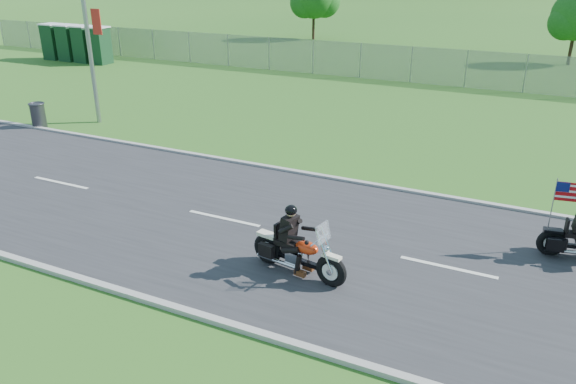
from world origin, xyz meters
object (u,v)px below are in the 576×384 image
at_px(trash_can, 38,116).
at_px(porta_toilet_c, 68,43).
at_px(motorcycle_lead, 297,253).
at_px(porta_toilet_a, 100,46).
at_px(porta_toilet_b, 84,45).
at_px(porta_toilet_d, 53,42).

bearing_deg(trash_can, porta_toilet_c, 131.28).
bearing_deg(motorcycle_lead, porta_toilet_a, 150.73).
relative_size(porta_toilet_a, porta_toilet_c, 1.00).
relative_size(porta_toilet_a, trash_can, 2.28).
distance_m(porta_toilet_a, trash_can, 15.21).
relative_size(porta_toilet_b, porta_toilet_c, 1.00).
xyz_separation_m(porta_toilet_c, motorcycle_lead, (25.76, -18.69, -0.62)).
xyz_separation_m(porta_toilet_d, trash_can, (12.55, -12.70, -0.65)).
xyz_separation_m(porta_toilet_b, porta_toilet_d, (-2.80, 0.00, 0.00)).
bearing_deg(trash_can, motorcycle_lead, -22.29).
distance_m(porta_toilet_a, motorcycle_lead, 29.61).
bearing_deg(porta_toilet_a, porta_toilet_d, 180.00).
xyz_separation_m(porta_toilet_d, motorcycle_lead, (27.16, -18.69, -0.62)).
xyz_separation_m(porta_toilet_a, motorcycle_lead, (22.96, -18.69, -0.62)).
distance_m(porta_toilet_a, porta_toilet_d, 4.20).
bearing_deg(porta_toilet_b, trash_can, -52.49).
xyz_separation_m(porta_toilet_b, porta_toilet_c, (-1.40, 0.00, 0.00)).
xyz_separation_m(porta_toilet_a, porta_toilet_c, (-2.80, 0.00, 0.00)).
distance_m(porta_toilet_b, motorcycle_lead, 30.71).
relative_size(porta_toilet_d, motorcycle_lead, 0.93).
relative_size(porta_toilet_b, trash_can, 2.28).
distance_m(porta_toilet_a, porta_toilet_c, 2.80).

